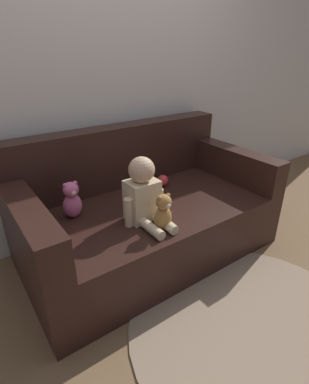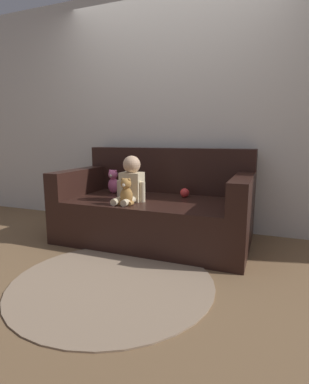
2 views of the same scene
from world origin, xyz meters
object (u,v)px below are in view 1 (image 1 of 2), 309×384
(person_baby, at_px, (144,195))
(toy_ball, at_px, (163,180))
(plush_toy_side, at_px, (72,200))
(couch, at_px, (144,212))
(teddy_bear_brown, at_px, (163,213))

(person_baby, distance_m, toy_ball, 0.57)
(plush_toy_side, relative_size, toy_ball, 2.79)
(couch, relative_size, toy_ball, 20.08)
(toy_ball, bearing_deg, couch, -156.61)
(person_baby, relative_size, teddy_bear_brown, 1.77)
(teddy_bear_brown, xyz_separation_m, plush_toy_side, (-0.39, 0.46, 0.01))
(person_baby, relative_size, toy_ball, 4.67)
(person_baby, bearing_deg, couch, 56.18)
(teddy_bear_brown, bearing_deg, couch, 72.03)
(couch, xyz_separation_m, toy_ball, (0.26, 0.11, 0.16))
(couch, height_order, toy_ball, couch)
(person_baby, relative_size, plush_toy_side, 1.68)
(couch, distance_m, teddy_bear_brown, 0.48)
(couch, height_order, person_baby, couch)
(couch, bearing_deg, plush_toy_side, 174.02)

